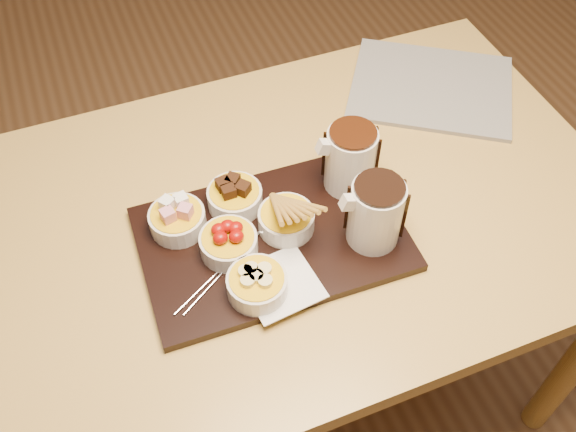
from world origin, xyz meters
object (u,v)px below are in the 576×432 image
object	(u,v)px
bowl_strawberries	(229,244)
newspaper	(431,87)
pitcher_dark_chocolate	(375,214)
serving_board	(272,239)
dining_table	(301,235)
pitcher_milk_chocolate	(350,160)

from	to	relation	value
bowl_strawberries	newspaper	world-z (taller)	bowl_strawberries
pitcher_dark_chocolate	serving_board	bearing A→B (deg)	160.02
serving_board	pitcher_dark_chocolate	xyz separation A→B (m)	(0.16, -0.06, 0.07)
bowl_strawberries	pitcher_dark_chocolate	size ratio (longest dim) A/B	0.79
bowl_strawberries	pitcher_dark_chocolate	world-z (taller)	pitcher_dark_chocolate
dining_table	pitcher_milk_chocolate	distance (m)	0.20
dining_table	pitcher_dark_chocolate	distance (m)	0.23
pitcher_milk_chocolate	newspaper	xyz separation A→B (m)	(0.29, 0.20, -0.08)
dining_table	bowl_strawberries	world-z (taller)	bowl_strawberries
pitcher_milk_chocolate	newspaper	bearing A→B (deg)	35.65
dining_table	pitcher_dark_chocolate	bearing A→B (deg)	-58.05
serving_board	bowl_strawberries	bearing A→B (deg)	-176.42
pitcher_dark_chocolate	pitcher_milk_chocolate	distance (m)	0.13
bowl_strawberries	newspaper	xyz separation A→B (m)	(0.55, 0.27, -0.03)
bowl_strawberries	pitcher_dark_chocolate	distance (m)	0.25
pitcher_dark_chocolate	dining_table	bearing A→B (deg)	123.61
bowl_strawberries	pitcher_milk_chocolate	bearing A→B (deg)	14.73
newspaper	serving_board	bearing A→B (deg)	-117.15
bowl_strawberries	pitcher_milk_chocolate	xyz separation A→B (m)	(0.26, 0.07, 0.04)
serving_board	newspaper	xyz separation A→B (m)	(0.47, 0.26, -0.00)
pitcher_dark_chocolate	pitcher_milk_chocolate	bearing A→B (deg)	85.60
dining_table	bowl_strawberries	bearing A→B (deg)	-158.12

